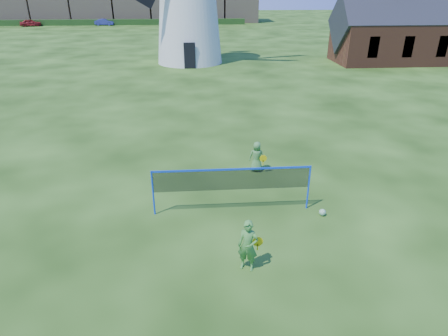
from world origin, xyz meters
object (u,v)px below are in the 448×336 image
car_left (30,23)px  chapel (396,33)px  badminton_net (232,180)px  car_right (104,22)px  player_boy (257,157)px  play_ball (322,212)px  player_girl (248,246)px

car_left → chapel: bearing=-148.2°
badminton_net → car_right: (-17.09, 65.32, -0.58)m
badminton_net → player_boy: size_ratio=4.14×
play_ball → badminton_net: bearing=170.6°
chapel → player_boy: (-16.43, -22.68, -2.08)m
play_ball → car_left: size_ratio=0.06×
player_boy → car_right: size_ratio=0.36×
player_girl → car_right: bearing=126.0°
badminton_net → car_right: 67.52m
chapel → play_ball: size_ratio=51.34×
player_girl → car_right: 70.32m
car_left → car_right: (12.66, 1.04, -0.04)m
player_boy → play_ball: 3.84m
car_right → car_left: bearing=98.7°
badminton_net → chapel: bearing=55.4°
player_boy → play_ball: player_boy is taller
play_ball → car_right: size_ratio=0.07×
badminton_net → player_girl: badminton_net is taller
chapel → car_left: (-47.44, 38.64, -2.09)m
chapel → play_ball: 30.13m
chapel → player_girl: chapel is taller
car_left → player_boy: bearing=-172.2°
badminton_net → player_girl: bearing=-87.1°
chapel → car_right: bearing=131.2°
player_girl → player_boy: bearing=100.9°
play_ball → car_right: car_right is taller
player_boy → car_left: bearing=-50.0°
badminton_net → player_boy: badminton_net is taller
player_girl → chapel: bearing=80.2°
chapel → player_girl: (-17.55, -28.49, -1.97)m
car_right → player_boy: bearing=-159.6°
player_girl → play_ball: player_girl is taller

